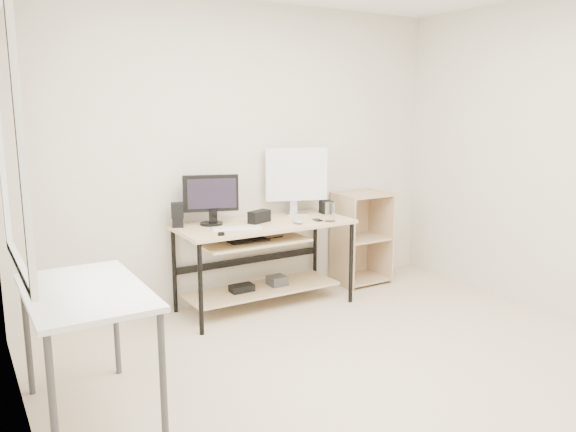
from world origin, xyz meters
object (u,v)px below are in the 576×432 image
(side_table, at_px, (86,303))
(shelf_unit, at_px, (359,237))
(white_imac, at_px, (296,176))
(audio_controller, at_px, (213,217))
(desk, at_px, (262,247))
(black_monitor, at_px, (211,196))

(side_table, height_order, shelf_unit, shelf_unit)
(white_imac, bearing_deg, audio_controller, -157.33)
(side_table, distance_m, audio_controller, 1.74)
(desk, relative_size, white_imac, 2.49)
(desk, xyz_separation_m, side_table, (-1.65, -1.06, 0.13))
(side_table, bearing_deg, white_imac, 30.38)
(desk, height_order, white_imac, white_imac)
(side_table, xyz_separation_m, shelf_unit, (2.83, 1.22, -0.22))
(shelf_unit, xyz_separation_m, white_imac, (-0.72, 0.02, 0.65))
(desk, relative_size, audio_controller, 10.94)
(desk, bearing_deg, white_imac, 21.25)
(desk, bearing_deg, audio_controller, 162.49)
(desk, xyz_separation_m, white_imac, (0.46, 0.18, 0.56))
(shelf_unit, height_order, audio_controller, shelf_unit)
(side_table, distance_m, white_imac, 2.48)
(desk, distance_m, black_monitor, 0.62)
(side_table, bearing_deg, black_monitor, 43.69)
(desk, xyz_separation_m, shelf_unit, (1.18, 0.16, -0.09))
(black_monitor, bearing_deg, shelf_unit, 18.72)
(shelf_unit, bearing_deg, black_monitor, -179.37)
(desk, relative_size, side_table, 1.50)
(desk, xyz_separation_m, audio_controller, (-0.39, 0.12, 0.28))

